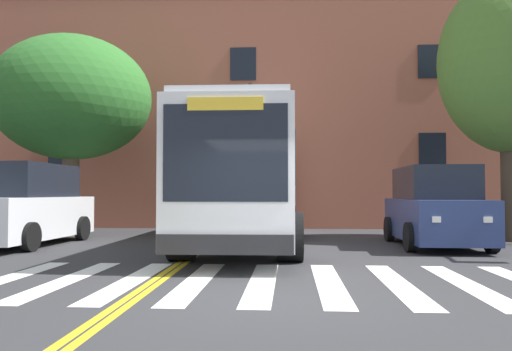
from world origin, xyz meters
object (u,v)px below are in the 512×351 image
car_tan_behind_bus (283,206)px  street_tree_curbside_small (72,99)px  car_white_near_lane (25,207)px  traffic_light_overhead (252,137)px  street_tree_curbside_large (512,65)px  city_bus (247,180)px  car_navy_far_lane (434,209)px

car_tan_behind_bus → street_tree_curbside_small: 11.15m
car_white_near_lane → traffic_light_overhead: (6.54, 0.65, 2.06)m
car_tan_behind_bus → street_tree_curbside_large: bearing=-49.5°
city_bus → street_tree_curbside_small: bearing=156.1°
car_navy_far_lane → traffic_light_overhead: size_ratio=1.01×
city_bus → car_navy_far_lane: size_ratio=2.36×
car_white_near_lane → street_tree_curbside_small: 4.95m
traffic_light_overhead → street_tree_curbside_large: size_ratio=0.55×
car_navy_far_lane → car_white_near_lane: bearing=-178.9°
traffic_light_overhead → street_tree_curbside_small: bearing=158.7°
car_navy_far_lane → traffic_light_overhead: bearing=175.3°
traffic_light_overhead → street_tree_curbside_small: street_tree_curbside_small is taller
city_bus → car_navy_far_lane: city_bus is taller
car_navy_far_lane → street_tree_curbside_small: bearing=165.7°
car_white_near_lane → car_tan_behind_bus: car_white_near_lane is taller
car_white_near_lane → city_bus: bearing=3.2°
street_tree_curbside_small → traffic_light_overhead: bearing=-21.3°
street_tree_curbside_large → car_tan_behind_bus: bearing=130.5°
car_tan_behind_bus → traffic_light_overhead: size_ratio=0.82×
city_bus → car_navy_far_lane: 5.37m
car_navy_far_lane → car_tan_behind_bus: 11.01m
car_navy_far_lane → traffic_light_overhead: 5.60m
city_bus → street_tree_curbside_large: street_tree_curbside_large is taller
car_white_near_lane → street_tree_curbside_large: street_tree_curbside_large is taller
car_tan_behind_bus → street_tree_curbside_small: size_ratio=0.54×
city_bus → street_tree_curbside_small: 7.68m
city_bus → street_tree_curbside_large: bearing=11.0°
street_tree_curbside_small → car_tan_behind_bus: bearing=43.5°
car_tan_behind_bus → car_white_near_lane: bearing=-125.7°
street_tree_curbside_small → car_white_near_lane: bearing=-88.8°
car_white_near_lane → traffic_light_overhead: traffic_light_overhead is taller
car_tan_behind_bus → traffic_light_overhead: 10.05m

